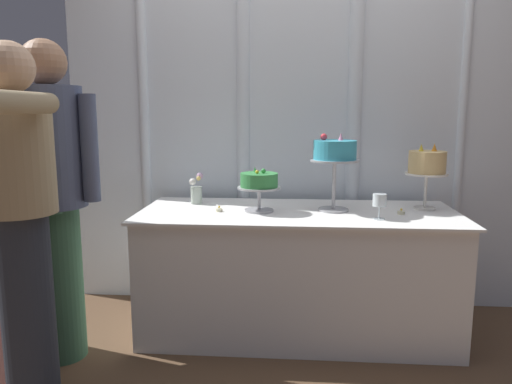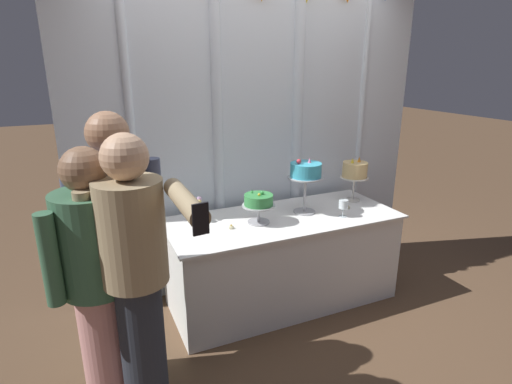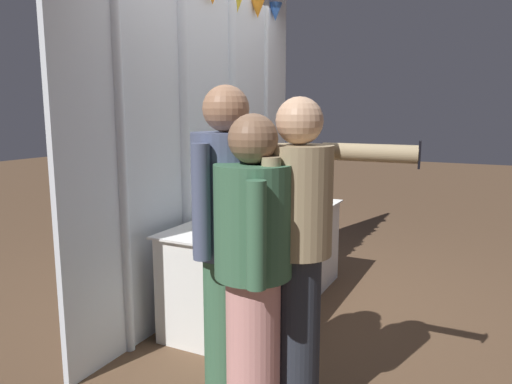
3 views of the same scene
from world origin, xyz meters
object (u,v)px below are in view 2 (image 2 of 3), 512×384
cake_display_leftmost (259,202)px  tealight_near_left (347,207)px  cake_display_rightmost (355,171)px  wine_glass (343,205)px  cake_display_center (306,173)px  tealight_far_left (231,227)px  flower_vase (198,212)px  guest_man_dark_suit (98,281)px  guest_girl_blue_dress (137,277)px  cake_table (282,259)px  guest_man_pink_jacket (120,246)px

cake_display_leftmost → tealight_near_left: (0.80, -0.01, -0.15)m
cake_display_rightmost → wine_glass: (-0.31, -0.29, -0.16)m
tealight_near_left → cake_display_rightmost: bearing=42.5°
cake_display_center → tealight_far_left: cake_display_center is taller
cake_display_rightmost → flower_vase: size_ratio=2.02×
cake_display_rightmost → guest_man_dark_suit: size_ratio=0.25×
guest_man_dark_suit → guest_girl_blue_dress: (0.17, -0.15, 0.06)m
tealight_far_left → guest_girl_blue_dress: size_ratio=0.02×
cake_table → wine_glass: 0.66m
cake_display_rightmost → guest_man_pink_jacket: guest_man_pink_jacket is taller
cake_display_center → guest_man_dark_suit: guest_man_dark_suit is taller
cake_display_center → flower_vase: bearing=169.7°
cake_table → cake_display_rightmost: bearing=8.4°
flower_vase → tealight_far_left: bearing=-52.0°
tealight_near_left → cake_display_center: bearing=169.7°
cake_table → tealight_far_left: 0.59m
flower_vase → tealight_near_left: (1.21, -0.22, -0.07)m
flower_vase → tealight_near_left: size_ratio=4.61×
cake_display_center → cake_display_leftmost: bearing=-172.8°
cake_table → guest_man_pink_jacket: guest_man_pink_jacket is taller
cake_display_center → tealight_near_left: cake_display_center is taller
wine_glass → flower_vase: (-1.06, 0.36, -0.02)m
guest_man_pink_jacket → guest_girl_blue_dress: (0.04, -0.37, -0.02)m
cake_display_leftmost → wine_glass: size_ratio=1.82×
wine_glass → guest_man_dark_suit: 1.87m
cake_table → guest_man_dark_suit: bearing=-156.0°
cake_table → guest_girl_blue_dress: guest_girl_blue_dress is taller
tealight_near_left → guest_man_pink_jacket: bearing=-168.7°
cake_display_center → tealight_near_left: (0.37, -0.07, -0.32)m
cake_table → guest_man_dark_suit: (-1.39, -0.62, 0.45)m
guest_girl_blue_dress → tealight_near_left: bearing=22.2°
cake_display_rightmost → guest_man_dark_suit: 2.26m
cake_display_leftmost → cake_display_center: cake_display_center is taller
cake_display_leftmost → cake_display_center: (0.43, 0.05, 0.16)m
guest_man_pink_jacket → guest_man_dark_suit: guest_man_pink_jacket is taller
cake_display_rightmost → wine_glass: 0.46m
cake_table → flower_vase: flower_vase is taller
cake_display_rightmost → wine_glass: size_ratio=2.80×
wine_glass → guest_girl_blue_dress: size_ratio=0.09×
cake_display_leftmost → tealight_far_left: bearing=-174.3°
cake_display_leftmost → tealight_near_left: bearing=-1.0°
cake_display_center → guest_man_dark_suit: size_ratio=0.30×
cake_table → cake_display_rightmost: size_ratio=4.73×
cake_display_center → flower_vase: size_ratio=2.34×
cake_display_leftmost → guest_man_pink_jacket: 1.10m
flower_vase → guest_girl_blue_dress: size_ratio=0.12×
wine_glass → tealight_near_left: bearing=43.5°
flower_vase → cake_table: bearing=-15.6°
cake_display_rightmost → tealight_far_left: 1.23m
guest_man_pink_jacket → cake_table: bearing=18.0°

